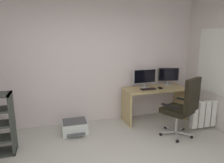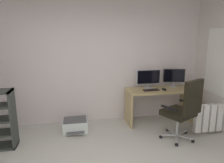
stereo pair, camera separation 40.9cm
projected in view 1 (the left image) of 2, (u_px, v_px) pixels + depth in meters
name	position (u px, v px, depth m)	size (l,w,h in m)	color
wall_back	(86.00, 62.00, 4.39)	(5.06, 0.10, 2.71)	silver
window_pane	(222.00, 62.00, 4.02)	(0.01, 1.24, 1.26)	white
window_frame	(222.00, 62.00, 4.02)	(0.02, 1.32, 1.34)	white
desk	(155.00, 97.00, 4.61)	(1.43, 0.60, 0.76)	tan
monitor_main	(145.00, 77.00, 4.60)	(0.56, 0.18, 0.42)	#B2B5B7
monitor_secondary	(168.00, 75.00, 4.77)	(0.47, 0.18, 0.41)	#B2B5B7
keyboard	(148.00, 89.00, 4.44)	(0.34, 0.13, 0.02)	black
computer_mouse	(160.00, 88.00, 4.51)	(0.06, 0.10, 0.03)	black
office_chair	(183.00, 105.00, 3.77)	(0.69, 0.71, 1.17)	#B7BABC
printer	(75.00, 127.00, 4.05)	(0.49, 0.46, 0.26)	silver
radiator	(213.00, 113.00, 4.22)	(1.03, 0.10, 0.55)	white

